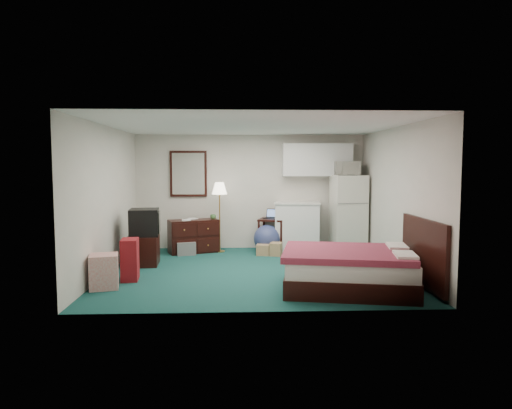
{
  "coord_description": "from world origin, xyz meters",
  "views": [
    {
      "loc": [
        -0.29,
        -7.81,
        1.83
      ],
      "look_at": [
        0.04,
        0.18,
        1.14
      ],
      "focal_mm": 32.0,
      "sensor_mm": 36.0,
      "label": 1
    }
  ],
  "objects_px": {
    "floor_lamp": "(220,217)",
    "desk": "(272,234)",
    "kitchen_counter": "(298,227)",
    "bed": "(349,270)",
    "dresser": "(193,236)",
    "fridge": "(348,213)",
    "suitcase": "(130,259)",
    "tv_stand": "(143,250)"
  },
  "relations": [
    {
      "from": "dresser",
      "to": "kitchen_counter",
      "type": "xyz_separation_m",
      "value": [
        2.23,
        0.16,
        0.16
      ]
    },
    {
      "from": "desk",
      "to": "tv_stand",
      "type": "distance_m",
      "value": 2.85
    },
    {
      "from": "kitchen_counter",
      "to": "fridge",
      "type": "distance_m",
      "value": 1.12
    },
    {
      "from": "floor_lamp",
      "to": "suitcase",
      "type": "distance_m",
      "value": 2.74
    },
    {
      "from": "dresser",
      "to": "suitcase",
      "type": "distance_m",
      "value": 2.44
    },
    {
      "from": "dresser",
      "to": "bed",
      "type": "height_order",
      "value": "dresser"
    },
    {
      "from": "kitchen_counter",
      "to": "bed",
      "type": "bearing_deg",
      "value": -75.07
    },
    {
      "from": "bed",
      "to": "suitcase",
      "type": "distance_m",
      "value": 3.43
    },
    {
      "from": "floor_lamp",
      "to": "suitcase",
      "type": "bearing_deg",
      "value": -119.8
    },
    {
      "from": "floor_lamp",
      "to": "bed",
      "type": "xyz_separation_m",
      "value": [
        2.01,
        -3.08,
        -0.45
      ]
    },
    {
      "from": "desk",
      "to": "bed",
      "type": "bearing_deg",
      "value": -58.47
    },
    {
      "from": "kitchen_counter",
      "to": "tv_stand",
      "type": "bearing_deg",
      "value": -146.9
    },
    {
      "from": "floor_lamp",
      "to": "desk",
      "type": "height_order",
      "value": "floor_lamp"
    },
    {
      "from": "bed",
      "to": "tv_stand",
      "type": "height_order",
      "value": "bed"
    },
    {
      "from": "floor_lamp",
      "to": "suitcase",
      "type": "xyz_separation_m",
      "value": [
        -1.35,
        -2.35,
        -0.41
      ]
    },
    {
      "from": "kitchen_counter",
      "to": "desk",
      "type": "bearing_deg",
      "value": -173.14
    },
    {
      "from": "desk",
      "to": "suitcase",
      "type": "xyz_separation_m",
      "value": [
        -2.47,
        -2.49,
        -0.01
      ]
    },
    {
      "from": "tv_stand",
      "to": "suitcase",
      "type": "relative_size",
      "value": 0.89
    },
    {
      "from": "floor_lamp",
      "to": "bed",
      "type": "relative_size",
      "value": 0.81
    },
    {
      "from": "dresser",
      "to": "tv_stand",
      "type": "xyz_separation_m",
      "value": [
        -0.81,
        -1.2,
        -0.08
      ]
    },
    {
      "from": "kitchen_counter",
      "to": "bed",
      "type": "relative_size",
      "value": 0.56
    },
    {
      "from": "bed",
      "to": "floor_lamp",
      "type": "bearing_deg",
      "value": 133.75
    },
    {
      "from": "floor_lamp",
      "to": "dresser",
      "type": "bearing_deg",
      "value": -175.2
    },
    {
      "from": "dresser",
      "to": "fridge",
      "type": "distance_m",
      "value": 3.33
    },
    {
      "from": "kitchen_counter",
      "to": "bed",
      "type": "xyz_separation_m",
      "value": [
        0.33,
        -3.19,
        -0.22
      ]
    },
    {
      "from": "tv_stand",
      "to": "suitcase",
      "type": "height_order",
      "value": "suitcase"
    },
    {
      "from": "kitchen_counter",
      "to": "tv_stand",
      "type": "xyz_separation_m",
      "value": [
        -3.04,
        -1.36,
        -0.24
      ]
    },
    {
      "from": "fridge",
      "to": "tv_stand",
      "type": "distance_m",
      "value": 4.32
    },
    {
      "from": "floor_lamp",
      "to": "fridge",
      "type": "bearing_deg",
      "value": -0.08
    },
    {
      "from": "tv_stand",
      "to": "floor_lamp",
      "type": "bearing_deg",
      "value": 38.75
    },
    {
      "from": "floor_lamp",
      "to": "bed",
      "type": "distance_m",
      "value": 3.7
    },
    {
      "from": "floor_lamp",
      "to": "tv_stand",
      "type": "height_order",
      "value": "floor_lamp"
    },
    {
      "from": "tv_stand",
      "to": "suitcase",
      "type": "bearing_deg",
      "value": -93.01
    },
    {
      "from": "desk",
      "to": "kitchen_counter",
      "type": "bearing_deg",
      "value": 14.06
    },
    {
      "from": "kitchen_counter",
      "to": "bed",
      "type": "distance_m",
      "value": 3.22
    },
    {
      "from": "suitcase",
      "to": "kitchen_counter",
      "type": "bearing_deg",
      "value": 32.82
    },
    {
      "from": "kitchen_counter",
      "to": "fridge",
      "type": "xyz_separation_m",
      "value": [
        1.07,
        -0.12,
        0.3
      ]
    },
    {
      "from": "desk",
      "to": "fridge",
      "type": "height_order",
      "value": "fridge"
    },
    {
      "from": "fridge",
      "to": "bed",
      "type": "distance_m",
      "value": 3.2
    },
    {
      "from": "dresser",
      "to": "bed",
      "type": "distance_m",
      "value": 3.97
    },
    {
      "from": "dresser",
      "to": "floor_lamp",
      "type": "xyz_separation_m",
      "value": [
        0.55,
        0.05,
        0.39
      ]
    },
    {
      "from": "kitchen_counter",
      "to": "suitcase",
      "type": "distance_m",
      "value": 3.91
    }
  ]
}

